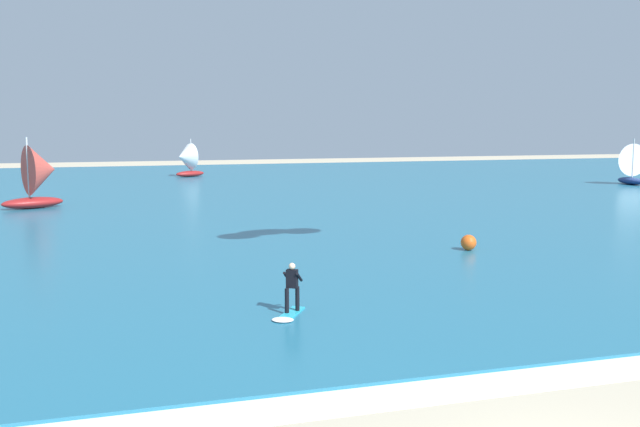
{
  "coord_description": "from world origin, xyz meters",
  "views": [
    {
      "loc": [
        -7.7,
        -9.63,
        6.26
      ],
      "look_at": [
        -0.66,
        13.9,
        3.08
      ],
      "focal_mm": 39.23,
      "sensor_mm": 36.0,
      "label": 1
    }
  ],
  "objects_px": {
    "sailboat_heeled_over": "(186,160)",
    "sailboat_center_horizon": "(628,163)",
    "marker_buoy": "(469,242)",
    "kitesurfer": "(290,296)",
    "sailboat_far_left": "(40,175)"
  },
  "relations": [
    {
      "from": "sailboat_heeled_over",
      "to": "marker_buoy",
      "type": "distance_m",
      "value": 52.24
    },
    {
      "from": "sailboat_center_horizon",
      "to": "marker_buoy",
      "type": "height_order",
      "value": "sailboat_center_horizon"
    },
    {
      "from": "kitesurfer",
      "to": "marker_buoy",
      "type": "xyz_separation_m",
      "value": [
        11.19,
        8.74,
        -0.22
      ]
    },
    {
      "from": "sailboat_heeled_over",
      "to": "marker_buoy",
      "type": "bearing_deg",
      "value": -80.85
    },
    {
      "from": "kitesurfer",
      "to": "sailboat_far_left",
      "type": "relative_size",
      "value": 0.38
    },
    {
      "from": "kitesurfer",
      "to": "sailboat_center_horizon",
      "type": "relative_size",
      "value": 0.42
    },
    {
      "from": "sailboat_heeled_over",
      "to": "sailboat_far_left",
      "type": "xyz_separation_m",
      "value": [
        -13.29,
        -27.0,
        0.36
      ]
    },
    {
      "from": "kitesurfer",
      "to": "sailboat_far_left",
      "type": "xyz_separation_m",
      "value": [
        -10.4,
        33.29,
        1.77
      ]
    },
    {
      "from": "kitesurfer",
      "to": "marker_buoy",
      "type": "distance_m",
      "value": 14.2
    },
    {
      "from": "kitesurfer",
      "to": "marker_buoy",
      "type": "height_order",
      "value": "kitesurfer"
    },
    {
      "from": "sailboat_center_horizon",
      "to": "sailboat_heeled_over",
      "type": "bearing_deg",
      "value": 151.86
    },
    {
      "from": "sailboat_heeled_over",
      "to": "sailboat_center_horizon",
      "type": "relative_size",
      "value": 0.94
    },
    {
      "from": "kitesurfer",
      "to": "sailboat_center_horizon",
      "type": "xyz_separation_m",
      "value": [
        45.06,
        37.74,
        1.52
      ]
    },
    {
      "from": "sailboat_heeled_over",
      "to": "sailboat_far_left",
      "type": "relative_size",
      "value": 0.85
    },
    {
      "from": "sailboat_far_left",
      "to": "sailboat_heeled_over",
      "type": "bearing_deg",
      "value": 63.79
    }
  ]
}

